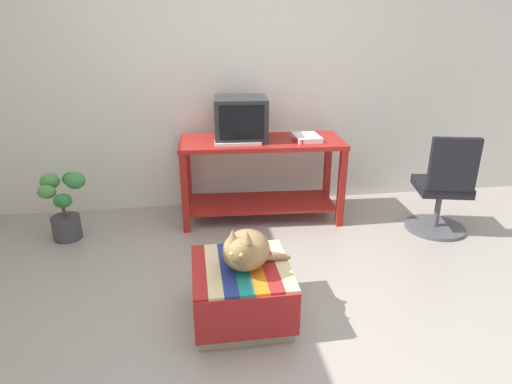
% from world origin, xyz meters
% --- Properties ---
extents(ground_plane, '(14.00, 14.00, 0.00)m').
position_xyz_m(ground_plane, '(0.00, 0.00, 0.00)').
color(ground_plane, '#9E9389').
extents(back_wall, '(8.00, 0.10, 2.60)m').
position_xyz_m(back_wall, '(0.00, 2.05, 1.30)').
color(back_wall, silver).
rests_on(back_wall, ground_plane).
extents(desk, '(1.49, 0.68, 0.76)m').
position_xyz_m(desk, '(0.20, 1.60, 0.52)').
color(desk, maroon).
rests_on(desk, ground_plane).
extents(tv_monitor, '(0.48, 0.45, 0.37)m').
position_xyz_m(tv_monitor, '(0.01, 1.64, 0.94)').
color(tv_monitor, '#28282B').
rests_on(tv_monitor, desk).
extents(keyboard, '(0.40, 0.16, 0.02)m').
position_xyz_m(keyboard, '(-0.03, 1.48, 0.77)').
color(keyboard, beige).
rests_on(keyboard, desk).
extents(book, '(0.23, 0.30, 0.04)m').
position_xyz_m(book, '(0.59, 1.53, 0.78)').
color(book, white).
rests_on(book, desk).
extents(ottoman_with_blanket, '(0.59, 0.62, 0.36)m').
position_xyz_m(ottoman_with_blanket, '(-0.17, 0.12, 0.18)').
color(ottoman_with_blanket, tan).
rests_on(ottoman_with_blanket, ground_plane).
extents(cat, '(0.47, 0.42, 0.30)m').
position_xyz_m(cat, '(-0.14, 0.10, 0.48)').
color(cat, '#9E7A4C').
rests_on(cat, ottoman_with_blanket).
extents(potted_plant, '(0.40, 0.33, 0.60)m').
position_xyz_m(potted_plant, '(-1.51, 1.41, 0.30)').
color(potted_plant, '#3D3D42').
rests_on(potted_plant, ground_plane).
extents(office_chair, '(0.52, 0.52, 0.89)m').
position_xyz_m(office_chair, '(1.69, 1.04, 0.39)').
color(office_chair, '#4C4C51').
rests_on(office_chair, ground_plane).
extents(stapler, '(0.09, 0.11, 0.04)m').
position_xyz_m(stapler, '(0.50, 1.43, 0.78)').
color(stapler, '#A31E1E').
rests_on(stapler, desk).
extents(pen, '(0.08, 0.12, 0.01)m').
position_xyz_m(pen, '(0.61, 1.63, 0.76)').
color(pen, '#2351B2').
rests_on(pen, desk).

